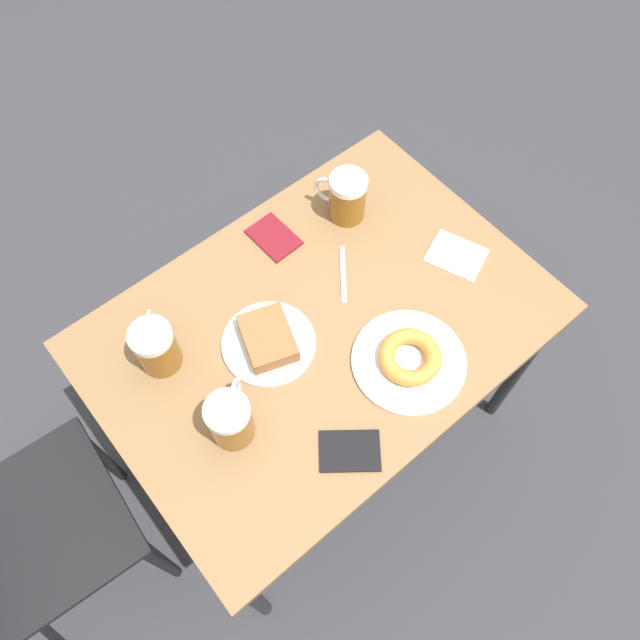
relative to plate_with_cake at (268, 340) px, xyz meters
name	(u,v)px	position (x,y,z in m)	size (l,w,h in m)	color
ground_plane	(320,425)	(-0.03, -0.12, -0.73)	(8.00, 8.00, 0.00)	#333338
table	(320,336)	(-0.03, -0.12, -0.08)	(0.73, 1.03, 0.71)	olive
plate_with_cake	(268,340)	(0.00, 0.00, 0.00)	(0.21, 0.21, 0.05)	white
plate_with_donut	(409,359)	(-0.23, -0.21, 0.00)	(0.26, 0.26, 0.05)	white
beer_mug_left	(231,419)	(-0.11, 0.18, 0.04)	(0.11, 0.12, 0.13)	#8C5619
beer_mug_center	(156,346)	(0.12, 0.20, 0.04)	(0.13, 0.09, 0.13)	#8C5619
beer_mug_right	(347,197)	(0.17, -0.38, 0.04)	(0.13, 0.09, 0.13)	#8C5619
napkin_folded	(456,255)	(-0.10, -0.50, -0.02)	(0.16, 0.15, 0.00)	white
fork	(343,274)	(0.03, -0.25, -0.02)	(0.13, 0.11, 0.00)	silver
passport_near_edge	(274,237)	(0.23, -0.19, -0.02)	(0.13, 0.09, 0.01)	maroon
passport_far_edge	(350,451)	(-0.30, 0.02, -0.02)	(0.15, 0.15, 0.01)	black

